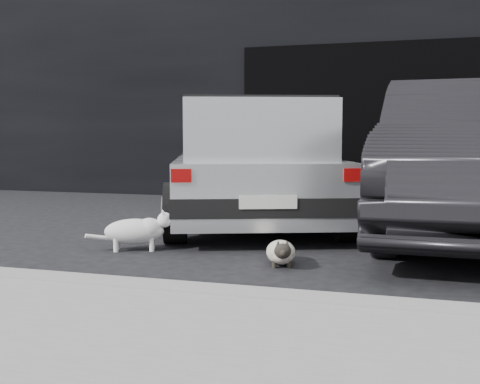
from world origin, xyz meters
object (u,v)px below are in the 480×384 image
(cat_siamese, at_px, (281,252))
(second_car, at_px, (474,157))
(silver_hatchback, at_px, (251,158))
(cat_white, at_px, (138,230))

(cat_siamese, bearing_deg, second_car, -144.62)
(silver_hatchback, relative_size, cat_siamese, 6.34)
(cat_siamese, relative_size, cat_white, 0.90)
(silver_hatchback, xyz_separation_m, second_car, (2.54, -0.22, 0.04))
(silver_hatchback, xyz_separation_m, cat_white, (-0.53, -2.02, -0.63))
(silver_hatchback, bearing_deg, second_car, -25.43)
(silver_hatchback, xyz_separation_m, cat_siamese, (0.91, -2.28, -0.70))
(second_car, distance_m, cat_siamese, 2.73)
(cat_siamese, bearing_deg, cat_white, -26.91)
(cat_siamese, xyz_separation_m, cat_white, (-1.45, 0.27, 0.08))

